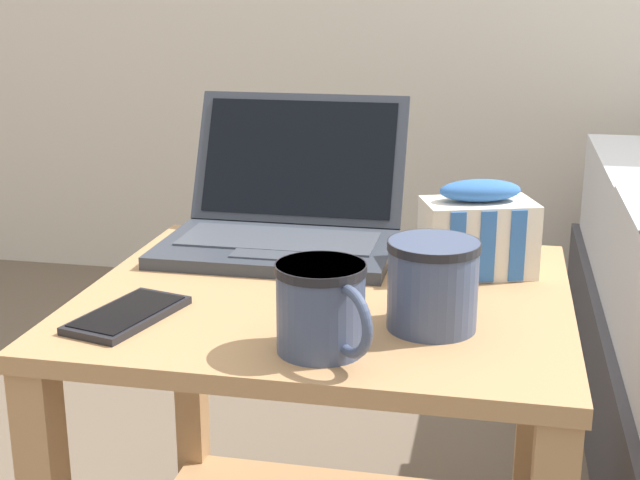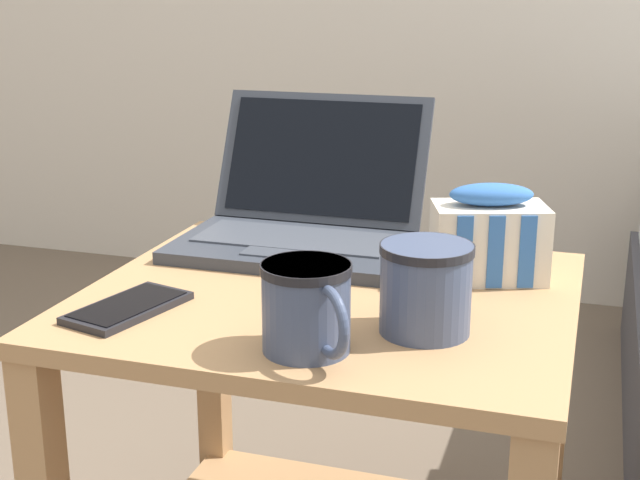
{
  "view_description": "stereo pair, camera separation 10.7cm",
  "coord_description": "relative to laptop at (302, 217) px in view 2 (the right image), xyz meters",
  "views": [
    {
      "loc": [
        0.21,
        -1.05,
        0.93
      ],
      "look_at": [
        0.0,
        -0.04,
        0.63
      ],
      "focal_mm": 50.0,
      "sensor_mm": 36.0,
      "label": 1
    },
    {
      "loc": [
        0.31,
        -1.02,
        0.93
      ],
      "look_at": [
        0.0,
        -0.04,
        0.63
      ],
      "focal_mm": 50.0,
      "sensor_mm": 36.0,
      "label": 2
    }
  ],
  "objects": [
    {
      "name": "bedside_table",
      "position": [
        0.1,
        -0.19,
        -0.24
      ],
      "size": [
        0.61,
        0.53,
        0.55
      ],
      "color": "tan",
      "rests_on": "ground_plane"
    },
    {
      "name": "laptop",
      "position": [
        0.0,
        0.0,
        0.0
      ],
      "size": [
        0.33,
        0.31,
        0.21
      ],
      "color": "#333842",
      "rests_on": "bedside_table"
    },
    {
      "name": "mug_front_left",
      "position": [
        0.13,
        -0.38,
        0.01
      ],
      "size": [
        0.12,
        0.12,
        0.1
      ],
      "color": "#3F4C6B",
      "rests_on": "bedside_table"
    },
    {
      "name": "mug_front_right",
      "position": [
        0.24,
        -0.28,
        0.01
      ],
      "size": [
        0.1,
        0.15,
        0.1
      ],
      "color": "#3F4C6B",
      "rests_on": "bedside_table"
    },
    {
      "name": "snack_bag",
      "position": [
        0.28,
        -0.08,
        0.01
      ],
      "size": [
        0.17,
        0.13,
        0.13
      ],
      "color": "silver",
      "rests_on": "bedside_table"
    },
    {
      "name": "cell_phone",
      "position": [
        -0.11,
        -0.33,
        -0.04
      ],
      "size": [
        0.11,
        0.17,
        0.01
      ],
      "color": "black",
      "rests_on": "bedside_table"
    }
  ]
}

